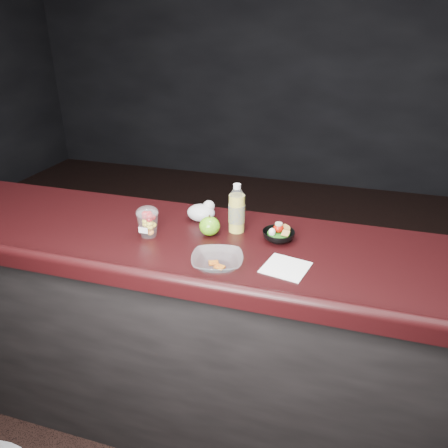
# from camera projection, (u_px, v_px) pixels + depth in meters

# --- Properties ---
(room_shell) EXTENTS (8.00, 8.00, 8.00)m
(room_shell) POSITION_uv_depth(u_px,v_px,m) (186.00, 34.00, 1.22)
(room_shell) COLOR black
(room_shell) RESTS_ON ground
(counter) EXTENTS (4.06, 0.71, 1.02)m
(counter) POSITION_uv_depth(u_px,v_px,m) (220.00, 338.00, 2.05)
(counter) COLOR black
(counter) RESTS_ON ground
(lemonade_bottle) EXTENTS (0.07, 0.07, 0.22)m
(lemonade_bottle) POSITION_uv_depth(u_px,v_px,m) (237.00, 212.00, 1.89)
(lemonade_bottle) COLOR gold
(lemonade_bottle) RESTS_ON counter
(fruit_cup) EXTENTS (0.10, 0.10, 0.14)m
(fruit_cup) POSITION_uv_depth(u_px,v_px,m) (148.00, 221.00, 1.86)
(fruit_cup) COLOR white
(fruit_cup) RESTS_ON counter
(green_apple) EXTENTS (0.09, 0.09, 0.09)m
(green_apple) POSITION_uv_depth(u_px,v_px,m) (210.00, 226.00, 1.88)
(green_apple) COLOR #338A0F
(green_apple) RESTS_ON counter
(plastic_bag) EXTENTS (0.13, 0.11, 0.10)m
(plastic_bag) POSITION_uv_depth(u_px,v_px,m) (202.00, 212.00, 2.01)
(plastic_bag) COLOR silver
(plastic_bag) RESTS_ON counter
(snack_bowl) EXTENTS (0.17, 0.17, 0.07)m
(snack_bowl) POSITION_uv_depth(u_px,v_px,m) (278.00, 235.00, 1.84)
(snack_bowl) COLOR black
(snack_bowl) RESTS_ON counter
(takeout_bowl) EXTENTS (0.24, 0.24, 0.05)m
(takeout_bowl) POSITION_uv_depth(u_px,v_px,m) (217.00, 262.00, 1.64)
(takeout_bowl) COLOR silver
(takeout_bowl) RESTS_ON counter
(paper_napkin) EXTENTS (0.19, 0.19, 0.00)m
(paper_napkin) POSITION_uv_depth(u_px,v_px,m) (286.00, 267.00, 1.64)
(paper_napkin) COLOR white
(paper_napkin) RESTS_ON counter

